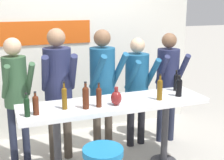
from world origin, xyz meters
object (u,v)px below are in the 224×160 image
object	(u,v)px
person_far_left	(16,87)
person_center_right	(168,75)
wine_bottle_4	(160,88)
wine_bottle_5	(64,97)
person_left	(58,80)
person_center_left	(103,78)
wine_bottle_1	(27,106)
decorative_vase	(116,98)
wine_bottle_3	(99,96)
wine_bottle_7	(36,104)
wine_bottle_6	(179,86)
tasting_table	(115,113)
wine_bottle_0	(176,81)
wine_bottle_2	(86,96)
person_center	(137,81)

from	to	relation	value
person_far_left	person_center_right	distance (m)	2.20
wine_bottle_4	wine_bottle_5	world-z (taller)	wine_bottle_4
person_far_left	person_left	xyz separation A→B (m)	(0.54, -0.07, 0.05)
person_center_left	person_left	bearing A→B (deg)	168.06
wine_bottle_1	decorative_vase	bearing A→B (deg)	1.23
wine_bottle_3	wine_bottle_7	world-z (taller)	wine_bottle_3
person_center_right	wine_bottle_6	bearing A→B (deg)	-102.75
person_center_left	wine_bottle_4	distance (m)	0.88
person_center_left	wine_bottle_3	bearing A→B (deg)	-123.96
person_left	wine_bottle_1	size ratio (longest dim) A/B	6.98
tasting_table	wine_bottle_6	distance (m)	0.90
person_left	wine_bottle_0	distance (m)	1.59
wine_bottle_0	wine_bottle_4	distance (m)	0.50
person_center_left	decorative_vase	bearing A→B (deg)	-107.90
person_far_left	wine_bottle_2	distance (m)	1.06
person_center_left	wine_bottle_2	distance (m)	0.84
wine_bottle_3	wine_bottle_4	distance (m)	0.79
person_far_left	person_left	world-z (taller)	person_left
wine_bottle_0	tasting_table	bearing A→B (deg)	-170.99
wine_bottle_1	decorative_vase	world-z (taller)	wine_bottle_1
person_far_left	wine_bottle_5	xyz separation A→B (m)	(0.48, -0.72, 0.02)
person_far_left	tasting_table	bearing A→B (deg)	-40.36
wine_bottle_2	wine_bottle_3	world-z (taller)	wine_bottle_2
wine_bottle_6	person_far_left	bearing A→B (deg)	159.16
wine_bottle_3	wine_bottle_7	bearing A→B (deg)	-179.78
person_center_left	tasting_table	bearing A→B (deg)	-106.47
person_left	wine_bottle_5	size ratio (longest dim) A/B	5.66
wine_bottle_2	wine_bottle_6	bearing A→B (deg)	1.77
person_center	wine_bottle_1	distance (m)	1.82
wine_bottle_0	decorative_vase	distance (m)	1.02
person_left	wine_bottle_3	size ratio (longest dim) A/B	6.30
person_center_right	wine_bottle_3	xyz separation A→B (m)	(-1.33, -0.71, 0.03)
person_center_right	wine_bottle_3	distance (m)	1.51
person_far_left	person_center	distance (m)	1.71
wine_bottle_4	wine_bottle_0	bearing A→B (deg)	34.69
wine_bottle_5	wine_bottle_4	bearing A→B (deg)	-3.72
person_left	wine_bottle_6	distance (m)	1.58
wine_bottle_7	person_far_left	bearing A→B (deg)	100.94
person_left	decorative_vase	distance (m)	0.91
person_left	wine_bottle_3	world-z (taller)	person_left
person_far_left	wine_bottle_0	xyz separation A→B (m)	(2.07, -0.51, 0.01)
person_center	person_left	bearing A→B (deg)	175.51
wine_bottle_1	person_left	bearing A→B (deg)	57.09
wine_bottle_1	wine_bottle_4	xyz separation A→B (m)	(1.60, 0.01, 0.03)
wine_bottle_0	wine_bottle_1	size ratio (longest dim) A/B	1.11
wine_bottle_1	decorative_vase	xyz separation A→B (m)	(1.03, 0.02, -0.03)
person_center_left	wine_bottle_1	distance (m)	1.33
wine_bottle_4	decorative_vase	bearing A→B (deg)	179.29
person_center	wine_bottle_3	xyz separation A→B (m)	(-0.84, -0.75, 0.07)
wine_bottle_7	decorative_vase	bearing A→B (deg)	-0.16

